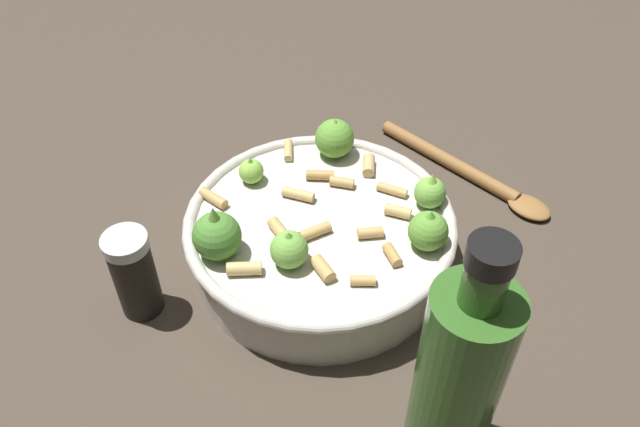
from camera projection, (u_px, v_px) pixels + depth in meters
name	position (u px, v px, depth m)	size (l,w,h in m)	color
ground_plane	(320.00, 260.00, 0.68)	(2.40, 2.40, 0.00)	#42382D
cooking_pan	(320.00, 235.00, 0.65)	(0.27, 0.27, 0.12)	beige
pepper_shaker	(134.00, 274.00, 0.60)	(0.04, 0.04, 0.10)	black
olive_oil_bottle	(458.00, 378.00, 0.46)	(0.06, 0.06, 0.24)	#336023
wooden_spoon	(471.00, 174.00, 0.77)	(0.07, 0.24, 0.02)	olive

